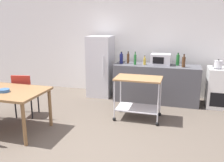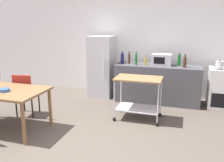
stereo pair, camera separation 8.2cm
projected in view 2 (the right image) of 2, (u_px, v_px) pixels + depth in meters
ground_plane at (78, 148)px, 3.75m from camera, size 12.00×12.00×0.00m
back_wall at (127, 39)px, 6.36m from camera, size 8.40×0.12×2.90m
kitchen_counter at (157, 84)px, 5.80m from camera, size 2.00×0.64×0.90m
dining_table at (3, 94)px, 4.24m from camera, size 1.50×0.90×0.75m
chair_red at (25, 92)px, 4.90m from camera, size 0.47×0.47×0.89m
stove_oven at (222, 88)px, 5.40m from camera, size 0.60×0.61×0.92m
refrigerator at (102, 66)px, 6.22m from camera, size 0.60×0.63×1.55m
kitchen_cart at (138, 91)px, 4.74m from camera, size 0.91×0.57×0.85m
bottle_wine at (122, 58)px, 5.89m from camera, size 0.08×0.08×0.29m
bottle_soda at (129, 58)px, 5.90m from camera, size 0.06×0.06×0.29m
bottle_hot_sauce at (136, 59)px, 5.71m from camera, size 0.06×0.06×0.31m
bottle_vinegar at (146, 61)px, 5.72m from camera, size 0.06×0.06×0.22m
microwave at (162, 59)px, 5.70m from camera, size 0.46×0.35×0.26m
bottle_olive_oil at (179, 60)px, 5.61m from camera, size 0.08×0.08×0.30m
bottle_sparkling_water at (185, 62)px, 5.40m from camera, size 0.08×0.08×0.30m
fruit_bowl at (4, 90)px, 4.11m from camera, size 0.18×0.18×0.05m
kettle at (220, 65)px, 5.21m from camera, size 0.24×0.17×0.19m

